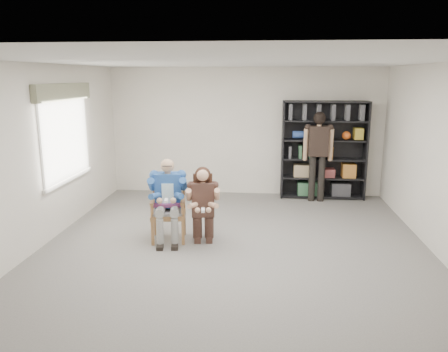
# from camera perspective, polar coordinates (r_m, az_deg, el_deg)

# --- Properties ---
(room_shell) EXTENTS (6.00, 7.00, 2.80)m
(room_shell) POSITION_cam_1_polar(r_m,az_deg,el_deg) (6.27, 1.30, 1.86)
(room_shell) COLOR silver
(room_shell) RESTS_ON ground
(floor) EXTENTS (6.00, 7.00, 0.01)m
(floor) POSITION_cam_1_polar(r_m,az_deg,el_deg) (6.68, 1.24, -10.00)
(floor) COLOR slate
(floor) RESTS_ON ground
(window_left) EXTENTS (0.16, 2.00, 1.75)m
(window_left) POSITION_cam_1_polar(r_m,az_deg,el_deg) (7.97, -19.89, 5.13)
(window_left) COLOR white
(window_left) RESTS_ON room_shell
(armchair) EXTENTS (0.68, 0.66, 1.03)m
(armchair) POSITION_cam_1_polar(r_m,az_deg,el_deg) (7.08, -7.27, -4.33)
(armchair) COLOR olive
(armchair) RESTS_ON floor
(seated_man) EXTENTS (0.69, 0.88, 1.34)m
(seated_man) POSITION_cam_1_polar(r_m,az_deg,el_deg) (7.04, -7.31, -3.12)
(seated_man) COLOR #1E4D97
(seated_man) RESTS_ON floor
(kneeling_woman) EXTENTS (0.63, 0.89, 1.23)m
(kneeling_woman) POSITION_cam_1_polar(r_m,az_deg,el_deg) (6.84, -2.76, -4.00)
(kneeling_woman) COLOR #361E1A
(kneeling_woman) RESTS_ON floor
(bookshelf) EXTENTS (1.80, 0.38, 2.10)m
(bookshelf) POSITION_cam_1_polar(r_m,az_deg,el_deg) (9.63, 12.89, 3.30)
(bookshelf) COLOR black
(bookshelf) RESTS_ON floor
(standing_man) EXTENTS (0.58, 0.33, 1.88)m
(standing_man) POSITION_cam_1_polar(r_m,az_deg,el_deg) (9.35, 12.13, 2.37)
(standing_man) COLOR black
(standing_man) RESTS_ON floor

